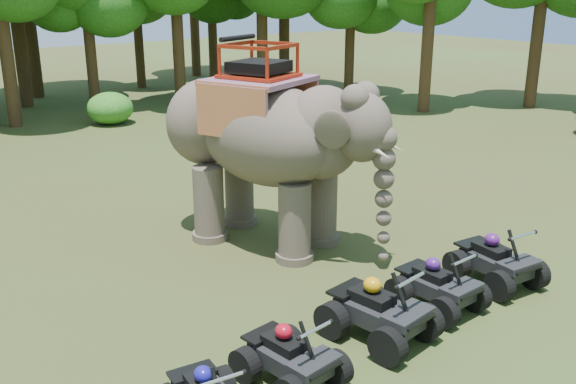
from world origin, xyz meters
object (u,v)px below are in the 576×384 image
at_px(atv_2, 379,303).
at_px(atv_4, 497,254).
at_px(atv_3, 438,279).
at_px(elephant, 264,144).
at_px(atv_1, 290,349).

distance_m(atv_2, atv_4, 3.46).
relative_size(atv_2, atv_4, 1.05).
distance_m(atv_3, atv_4, 1.78).
bearing_deg(atv_4, elephant, 122.91).
bearing_deg(atv_4, atv_3, -174.90).
distance_m(elephant, atv_3, 5.12).
relative_size(atv_2, atv_3, 1.12).
bearing_deg(elephant, atv_2, -123.18).
relative_size(elephant, atv_1, 3.54).
bearing_deg(atv_4, atv_2, -172.72).
xyz_separation_m(elephant, atv_4, (2.35, -4.82, -1.74)).
height_order(elephant, atv_2, elephant).
bearing_deg(atv_3, atv_2, -178.76).
height_order(elephant, atv_1, elephant).
bearing_deg(atv_1, atv_3, -3.58).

